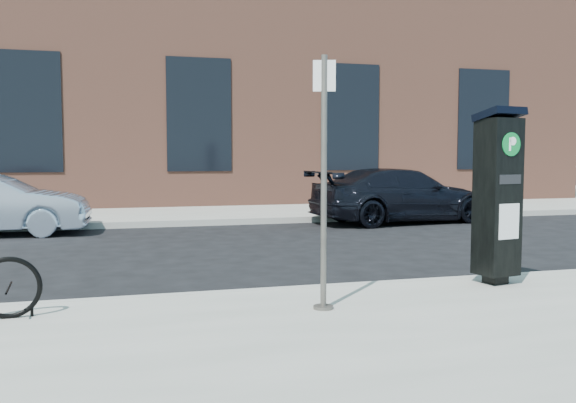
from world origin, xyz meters
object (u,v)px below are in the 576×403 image
object	(u,v)px
parking_kiosk	(498,194)
bike_rack	(9,288)
sign_pole	(324,185)
car_dark	(401,195)

from	to	relation	value
parking_kiosk	bike_rack	world-z (taller)	parking_kiosk
parking_kiosk	sign_pole	world-z (taller)	sign_pole
parking_kiosk	sign_pole	xyz separation A→B (m)	(-2.49, -0.64, 0.18)
parking_kiosk	car_dark	size ratio (longest dim) A/B	0.45
parking_kiosk	car_dark	bearing A→B (deg)	62.09
parking_kiosk	sign_pole	distance (m)	2.58
sign_pole	bike_rack	size ratio (longest dim) A/B	4.22
sign_pole	bike_rack	distance (m)	3.29
sign_pole	bike_rack	xyz separation A→B (m)	(-3.10, 0.46, -1.00)
bike_rack	car_dark	distance (m)	11.42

